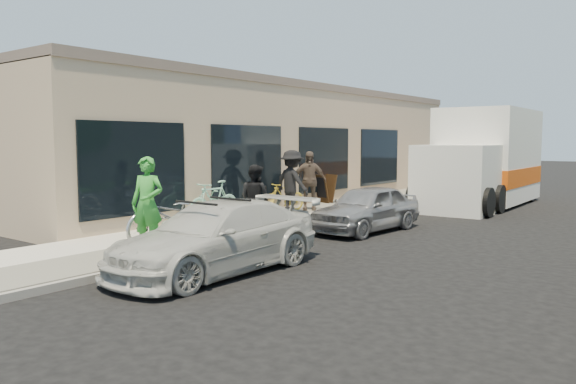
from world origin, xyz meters
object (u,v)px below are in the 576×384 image
Objects in this scene: tandem_bike at (172,216)px; man_standing at (255,199)px; sedan_silver at (367,208)px; bystander_a at (292,182)px; moving_truck at (483,163)px; sandwich_board at (325,188)px; cruiser_bike_b at (220,204)px; cruiser_bike_a at (214,202)px; sedan_white at (216,237)px; bike_rack at (261,198)px; cruiser_bike_c at (284,197)px; bystander_b at (309,181)px; woman_rider at (147,203)px.

man_standing is at bearing 82.21° from tandem_bike.
bystander_a is (-2.80, 0.63, 0.49)m from sedan_silver.
sandwich_board is at bearing -137.64° from moving_truck.
cruiser_bike_b is at bearing -153.21° from sedan_silver.
man_standing is 0.85× the size of bystander_a.
cruiser_bike_b is at bearing 122.14° from tandem_bike.
moving_truck is at bearing 67.60° from cruiser_bike_a.
bike_rack is at bearing 124.65° from sedan_white.
sedan_silver is 2.18× the size of man_standing.
cruiser_bike_c is (-1.79, 3.40, -0.34)m from man_standing.
man_standing is at bearing -107.01° from bystander_b.
moving_truck is 12.39m from tandem_bike.
cruiser_bike_c is (0.12, 2.80, -0.09)m from cruiser_bike_a.
bystander_b reaches higher than sandwich_board.
cruiser_bike_a is (0.28, -5.57, 0.05)m from sandwich_board.
man_standing is (0.44, 2.09, 0.22)m from tandem_bike.
tandem_bike is 6.37m from bystander_b.
bike_rack is at bearing 111.74° from tandem_bike.
woman_rider reaches higher than cruiser_bike_a.
sedan_silver is at bearing 1.48° from bike_rack.
moving_truck reaches higher than bystander_b.
man_standing is 2.01m from cruiser_bike_a.
sedan_silver is at bearing -0.45° from cruiser_bike_c.
woman_rider is (1.89, -8.99, 0.41)m from sandwich_board.
tandem_bike is 1.20× the size of cruiser_bike_a.
sedan_silver is 1.90× the size of bystander_b.
sedan_silver is 3.42m from cruiser_bike_c.
tandem_bike reaches higher than cruiser_bike_b.
woman_rider is 1.13× the size of cruiser_bike_b.
moving_truck is 3.87× the size of cruiser_bike_a.
sedan_white is (3.51, -5.32, -0.04)m from bike_rack.
woman_rider is 3.80m from cruiser_bike_a.
man_standing is (1.87, -2.40, 0.29)m from bike_rack.
woman_rider is (-1.93, 0.09, 0.45)m from sedan_white.
sedan_white is at bearing -46.62° from cruiser_bike_c.
moving_truck reaches higher than tandem_bike.
sedan_silver is at bearing 50.37° from woman_rider.
cruiser_bike_a is (-3.54, 3.51, 0.08)m from sedan_white.
cruiser_bike_a is (-3.41, -1.90, 0.11)m from sedan_silver.
bike_rack is 0.56× the size of cruiser_bike_c.
man_standing is 3.38m from bystander_a.
sandwich_board is 2.79m from cruiser_bike_c.
cruiser_bike_b is at bearing -82.03° from cruiser_bike_c.
cruiser_bike_b is 3.30m from bystander_b.
woman_rider is at bearing -65.53° from cruiser_bike_a.
sandwich_board is 6.54m from man_standing.
woman_rider reaches higher than sandwich_board.
bystander_a is (0.89, -3.04, 0.43)m from sandwich_board.
moving_truck reaches higher than sandwich_board.
bystander_b is (-2.97, 1.71, 0.47)m from sedan_silver.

